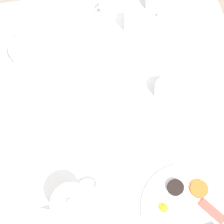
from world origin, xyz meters
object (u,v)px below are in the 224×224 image
Objects in this scene: teacup_with_saucer_right at (166,91)px; knife_by_plate at (78,112)px; teapot_far at (73,204)px; spoon_for_tea at (224,135)px; water_glass_tall at (133,22)px; breakfast_plate at (187,210)px; teacup_with_saucer_left at (156,4)px; creamer_jug at (107,9)px; teapot_near at (28,55)px.

teacup_with_saucer_right is 0.32m from knife_by_plate.
spoon_for_tea is (-0.53, -0.13, -0.05)m from teapot_far.
spoon_for_tea is at bearing 113.39° from water_glass_tall.
teacup_with_saucer_right is (-0.04, -0.40, 0.02)m from breakfast_plate.
teacup_with_saucer_left is at bearing -133.43° from knife_by_plate.
teacup_with_saucer_left is 0.20m from creamer_jug.
water_glass_tall is (0.11, 0.08, 0.02)m from teacup_with_saucer_left.
water_glass_tall is (0.05, -0.29, 0.02)m from teacup_with_saucer_right.
spoon_for_tea is at bearing 173.71° from teapot_far.
teapot_near is 2.52× the size of creamer_jug.
teapot_near reaches higher than knife_by_plate.
teapot_far reaches higher than knife_by_plate.
breakfast_plate is 3.47× the size of water_glass_tall.
creamer_jug is at bearing -70.10° from teacup_with_saucer_right.
breakfast_plate is 0.79m from teacup_with_saucer_left.
teapot_near is 1.38× the size of teacup_with_saucer_right.
teacup_with_saucer_right is at bearing 81.46° from teacup_with_saucer_left.
water_glass_tall is 0.41m from knife_by_plate.
teapot_near is 0.41m from water_glass_tall.
breakfast_plate reaches higher than spoon_for_tea.
creamer_jug reaches higher than breakfast_plate.
water_glass_tall is 1.05× the size of creamer_jug.
spoon_for_tea is (-0.21, 0.48, -0.04)m from water_glass_tall.
knife_by_plate is (0.18, 0.40, -0.03)m from creamer_jug.
teapot_near is at bearing -101.46° from teapot_far.
teacup_with_saucer_right is at bearing 100.23° from water_glass_tall.
creamer_jug is at bearing -113.74° from knife_by_plate.
teacup_with_saucer_left is 1.73× the size of water_glass_tall.
knife_by_plate is 0.50m from spoon_for_tea.
teapot_near and teapot_far have the same top height.
breakfast_plate is 0.79m from creamer_jug.
teapot_near is 1.38× the size of spoon_for_tea.
teacup_with_saucer_left is 0.58m from spoon_for_tea.
water_glass_tall reaches higher than creamer_jug.
water_glass_tall is at bearing 37.65° from teacup_with_saucer_left.
teacup_with_saucer_left reaches higher than spoon_for_tea.
breakfast_plate is at bearing 146.56° from teapot_far.
teapot_near is 0.36m from creamer_jug.
teacup_with_saucer_right is 1.82× the size of creamer_jug.
teacup_with_saucer_right reaches higher than spoon_for_tea.
teacup_with_saucer_right is at bearing -159.44° from teapot_far.
teacup_with_saucer_left and teacup_with_saucer_right have the same top height.
teapot_far is (0.34, -0.08, 0.04)m from breakfast_plate.
teacup_with_saucer_left is 0.77× the size of knife_by_plate.
creamer_jug is at bearing -46.46° from water_glass_tall.
teapot_near is 0.55m from teapot_far.
teapot_far reaches higher than spoon_for_tea.
knife_by_plate is at bearing -120.69° from teapot_far.
knife_by_plate is at bearing 2.40° from teacup_with_saucer_right.
teacup_with_saucer_right is at bearing -50.50° from spoon_for_tea.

